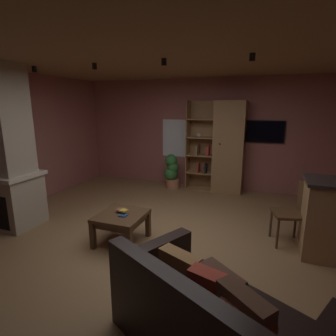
% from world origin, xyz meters
% --- Properties ---
extents(floor, '(6.20, 6.06, 0.02)m').
position_xyz_m(floor, '(0.00, 0.00, -0.01)').
color(floor, olive).
rests_on(floor, ground).
extents(wall_back, '(6.32, 0.06, 2.61)m').
position_xyz_m(wall_back, '(0.00, 3.06, 1.31)').
color(wall_back, '#9E5B56').
rests_on(wall_back, ground).
extents(ceiling, '(6.20, 6.06, 0.02)m').
position_xyz_m(ceiling, '(0.00, 0.00, 2.62)').
color(ceiling, '#8E6B47').
extents(window_pane_back, '(0.64, 0.01, 0.93)m').
position_xyz_m(window_pane_back, '(-0.79, 3.03, 1.18)').
color(window_pane_back, white).
extents(stone_fireplace, '(0.92, 0.76, 2.61)m').
position_xyz_m(stone_fireplace, '(-2.55, -0.28, 1.18)').
color(stone_fireplace, tan).
rests_on(stone_fireplace, ground).
extents(bookshelf_cabinet, '(1.31, 0.41, 2.09)m').
position_xyz_m(bookshelf_cabinet, '(0.50, 2.79, 1.04)').
color(bookshelf_cabinet, '#997047').
rests_on(bookshelf_cabinet, ground).
extents(leather_couch, '(1.89, 1.58, 0.84)m').
position_xyz_m(leather_couch, '(1.09, -1.57, 0.31)').
color(leather_couch, black).
rests_on(leather_couch, ground).
extents(coffee_table, '(0.66, 0.69, 0.45)m').
position_xyz_m(coffee_table, '(-0.52, -0.18, 0.36)').
color(coffee_table, '#4C331E').
rests_on(coffee_table, ground).
extents(table_book_0, '(0.12, 0.10, 0.02)m').
position_xyz_m(table_book_0, '(-0.45, -0.24, 0.46)').
color(table_book_0, '#2D4C8C').
rests_on(table_book_0, coffee_table).
extents(table_book_1, '(0.14, 0.14, 0.03)m').
position_xyz_m(table_book_1, '(-0.56, -0.12, 0.48)').
color(table_book_1, brown).
rests_on(table_book_1, coffee_table).
extents(table_book_2, '(0.13, 0.12, 0.02)m').
position_xyz_m(table_book_2, '(-0.47, -0.18, 0.51)').
color(table_book_2, gold).
rests_on(table_book_2, coffee_table).
extents(dining_chair, '(0.51, 0.51, 0.92)m').
position_xyz_m(dining_chair, '(1.85, 0.66, 0.53)').
color(dining_chair, '#4C331E').
rests_on(dining_chair, ground).
extents(potted_floor_plant, '(0.37, 0.36, 0.84)m').
position_xyz_m(potted_floor_plant, '(-0.73, 2.63, 0.42)').
color(potted_floor_plant, '#B77051').
rests_on(potted_floor_plant, ground).
extents(wall_mounted_tv, '(0.87, 0.06, 0.49)m').
position_xyz_m(wall_mounted_tv, '(1.31, 3.00, 1.42)').
color(wall_mounted_tv, black).
extents(track_light_spot_0, '(0.07, 0.07, 0.09)m').
position_xyz_m(track_light_spot_0, '(-2.12, 0.08, 2.54)').
color(track_light_spot_0, black).
extents(track_light_spot_1, '(0.07, 0.07, 0.09)m').
position_xyz_m(track_light_spot_1, '(-1.05, 0.15, 2.54)').
color(track_light_spot_1, black).
extents(track_light_spot_2, '(0.07, 0.07, 0.09)m').
position_xyz_m(track_light_spot_2, '(0.05, 0.12, 2.54)').
color(track_light_spot_2, black).
extents(track_light_spot_3, '(0.07, 0.07, 0.09)m').
position_xyz_m(track_light_spot_3, '(1.16, 0.13, 2.54)').
color(track_light_spot_3, black).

